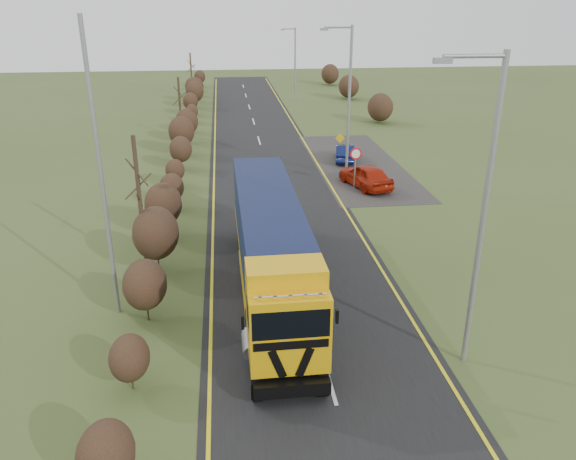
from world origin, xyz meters
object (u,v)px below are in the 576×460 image
(car_blue_sedan, at_px, (345,153))
(speed_sign, at_px, (356,160))
(car_red_hatchback, at_px, (366,176))
(streetlight_near, at_px, (481,205))
(lorry, at_px, (270,243))

(car_blue_sedan, xyz_separation_m, speed_sign, (-0.77, -6.49, 1.24))
(car_red_hatchback, bearing_deg, car_blue_sedan, -107.86)
(car_red_hatchback, relative_size, speed_sign, 1.69)
(streetlight_near, bearing_deg, lorry, 137.86)
(car_red_hatchback, relative_size, streetlight_near, 0.45)
(lorry, distance_m, streetlight_near, 8.42)
(lorry, bearing_deg, streetlight_near, -42.66)
(lorry, relative_size, streetlight_near, 1.44)
(lorry, bearing_deg, car_red_hatchback, 61.02)
(lorry, height_order, car_red_hatchback, lorry)
(lorry, distance_m, car_blue_sedan, 20.77)
(lorry, xyz_separation_m, speed_sign, (6.38, 12.94, -0.37))
(car_red_hatchback, bearing_deg, speed_sign, -1.87)
(lorry, relative_size, speed_sign, 5.40)
(lorry, xyz_separation_m, car_blue_sedan, (7.15, 19.43, -1.61))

